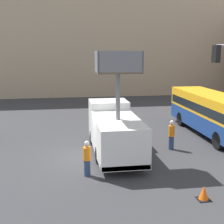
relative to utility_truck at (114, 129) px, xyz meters
The scene contains 7 objects.
ground_plane 2.15m from the utility_truck, 169.21° to the right, with size 120.00×120.00×0.00m, color #333335.
building_backdrop_far 29.06m from the utility_truck, 92.90° to the left, with size 44.00×10.00×16.10m.
utility_truck is the anchor object (origin of this frame).
city_bus 8.35m from the utility_truck, 22.40° to the left, with size 2.58×10.25×2.99m.
road_worker_near_truck 3.53m from the utility_truck, 121.95° to the right, with size 0.38×0.38×1.80m.
road_worker_directing 3.78m from the utility_truck, ahead, with size 0.38×0.38×1.86m.
traffic_cone_near_truck 6.91m from the utility_truck, 65.99° to the right, with size 0.53×0.53×0.61m.
Camera 1 is at (-1.42, -17.22, 6.12)m, focal length 50.00 mm.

